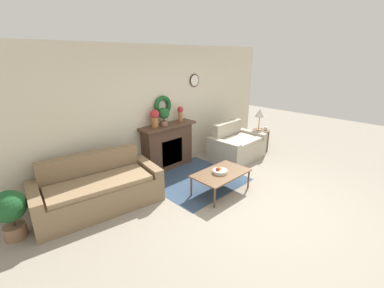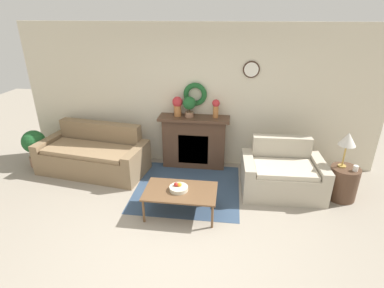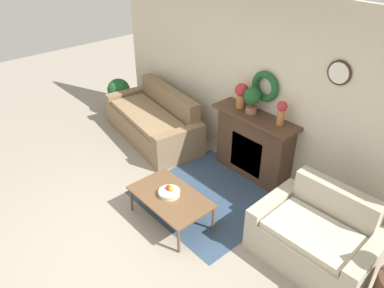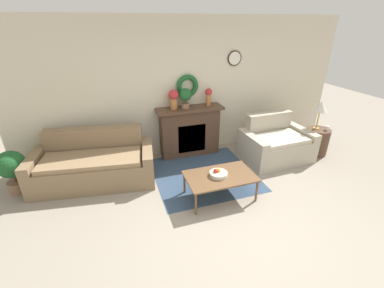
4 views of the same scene
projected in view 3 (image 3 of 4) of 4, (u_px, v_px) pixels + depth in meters
name	position (u px, v px, depth m)	size (l,w,h in m)	color
ground_plane	(124.00, 251.00, 4.51)	(16.00, 16.00, 0.00)	gray
floor_rug	(210.00, 196.00, 5.39)	(1.80, 1.75, 0.01)	#334760
wall_back	(271.00, 91.00, 5.26)	(6.80, 0.16, 2.70)	beige
fireplace	(253.00, 145.00, 5.61)	(1.34, 0.41, 1.03)	#4C3323
couch_left	(154.00, 122.00, 6.67)	(2.13, 1.19, 0.88)	#846B4C
loveseat_right	(316.00, 238.00, 4.27)	(1.37, 0.94, 0.89)	#B2A893
coffee_table	(170.00, 198.00, 4.80)	(1.08, 0.65, 0.40)	brown
fruit_bowl	(169.00, 192.00, 4.79)	(0.28, 0.28, 0.11)	beige
vase_on_mantel_left	(241.00, 94.00, 5.43)	(0.20, 0.20, 0.37)	#AD6B38
vase_on_mantel_right	(281.00, 111.00, 4.98)	(0.14, 0.14, 0.35)	#AD6B38
potted_plant_on_mantel	(252.00, 98.00, 5.27)	(0.25, 0.25, 0.39)	#8E664C
potted_plant_floor_by_couch	(119.00, 93.00, 7.42)	(0.45, 0.45, 0.74)	#8E664C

